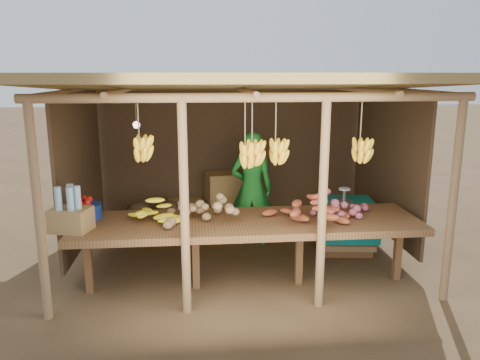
{
  "coord_description": "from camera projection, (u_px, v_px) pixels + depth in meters",
  "views": [
    {
      "loc": [
        -0.58,
        -5.98,
        2.43
      ],
      "look_at": [
        0.0,
        0.0,
        1.05
      ],
      "focal_mm": 35.0,
      "sensor_mm": 36.0,
      "label": 1
    }
  ],
  "objects": [
    {
      "name": "ground",
      "position": [
        240.0,
        255.0,
        6.4
      ],
      "size": [
        60.0,
        60.0,
        0.0
      ],
      "primitive_type": "plane",
      "color": "brown",
      "rests_on": "ground"
    },
    {
      "name": "stall_structure",
      "position": [
        240.0,
        114.0,
        5.94
      ],
      "size": [
        4.7,
        3.5,
        2.43
      ],
      "color": "#9A754F",
      "rests_on": "ground"
    },
    {
      "name": "counter",
      "position": [
        248.0,
        225.0,
        5.32
      ],
      "size": [
        3.9,
        1.05,
        0.8
      ],
      "color": "brown",
      "rests_on": "ground"
    },
    {
      "name": "potato_heap",
      "position": [
        214.0,
        204.0,
        5.27
      ],
      "size": [
        1.16,
        0.88,
        0.37
      ],
      "primitive_type": null,
      "rotation": [
        0.0,
        0.0,
        -0.29
      ],
      "color": "#9A784F",
      "rests_on": "counter"
    },
    {
      "name": "sweet_potato_heap",
      "position": [
        313.0,
        206.0,
        5.21
      ],
      "size": [
        0.94,
        0.58,
        0.36
      ],
      "primitive_type": null,
      "rotation": [
        0.0,
        0.0,
        -0.02
      ],
      "color": "#A04829",
      "rests_on": "counter"
    },
    {
      "name": "onion_heap",
      "position": [
        335.0,
        202.0,
        5.38
      ],
      "size": [
        1.04,
        0.81,
        0.36
      ],
      "primitive_type": null,
      "rotation": [
        0.0,
        0.0,
        0.31
      ],
      "color": "#BB5A72",
      "rests_on": "counter"
    },
    {
      "name": "banana_pile",
      "position": [
        157.0,
        207.0,
        5.21
      ],
      "size": [
        0.62,
        0.38,
        0.35
      ],
      "primitive_type": null,
      "rotation": [
        0.0,
        0.0,
        0.02
      ],
      "color": "yellow",
      "rests_on": "counter"
    },
    {
      "name": "tomato_basin",
      "position": [
        81.0,
        210.0,
        5.36
      ],
      "size": [
        0.46,
        0.46,
        0.24
      ],
      "rotation": [
        0.0,
        0.0,
        0.37
      ],
      "color": "navy",
      "rests_on": "counter"
    },
    {
      "name": "bottle_box",
      "position": [
        70.0,
        214.0,
        4.9
      ],
      "size": [
        0.46,
        0.4,
        0.49
      ],
      "color": "olive",
      "rests_on": "counter"
    },
    {
      "name": "vendor",
      "position": [
        252.0,
        189.0,
        6.66
      ],
      "size": [
        0.64,
        0.47,
        1.64
      ],
      "primitive_type": "imported",
      "rotation": [
        0.0,
        0.0,
        3.01
      ],
      "color": "#1B7B27",
      "rests_on": "ground"
    },
    {
      "name": "tarp_crate",
      "position": [
        344.0,
        224.0,
        6.49
      ],
      "size": [
        0.86,
        0.77,
        0.93
      ],
      "color": "brown",
      "rests_on": "ground"
    },
    {
      "name": "carton_stack",
      "position": [
        212.0,
        204.0,
        7.45
      ],
      "size": [
        1.23,
        0.55,
        0.87
      ],
      "color": "olive",
      "rests_on": "ground"
    },
    {
      "name": "burlap_sacks",
      "position": [
        154.0,
        218.0,
        7.05
      ],
      "size": [
        0.93,
        0.49,
        0.66
      ],
      "color": "#4B3723",
      "rests_on": "ground"
    }
  ]
}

